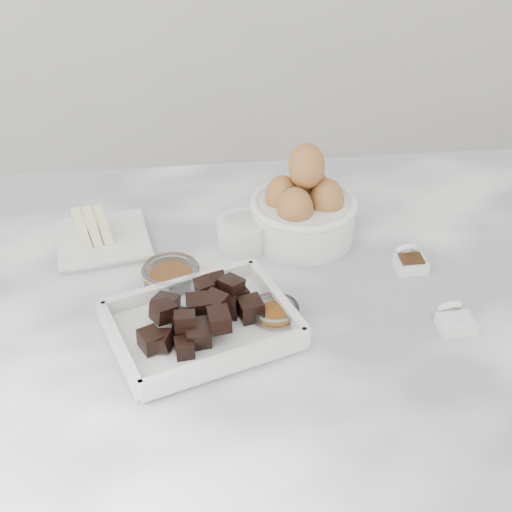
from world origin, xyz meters
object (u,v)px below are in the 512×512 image
Objects in this scene: egg_bowl at (304,208)px; honey_bowl at (171,277)px; vanilla_spoon at (410,260)px; zest_bowl at (275,314)px; sugar_ramekin at (243,232)px; salt_spoon at (455,319)px; chocolate_dish at (202,320)px; butter_plate at (101,235)px.

honey_bowl is (-0.21, -0.11, -0.03)m from egg_bowl.
zest_bowl is at bearing -154.03° from vanilla_spoon.
sugar_ramekin is 0.19m from zest_bowl.
sugar_ramekin is 0.35m from salt_spoon.
salt_spoon is at bearing -40.07° from sugar_ramekin.
chocolate_dish is at bearing -159.24° from vanilla_spoon.
sugar_ramekin is (0.22, -0.03, 0.01)m from butter_plate.
chocolate_dish reaches higher than salt_spoon.
chocolate_dish is 3.53× the size of sugar_ramekin.
vanilla_spoon is at bearing 98.45° from salt_spoon.
honey_bowl is 1.25× the size of zest_bowl.
chocolate_dish is at bearing 176.65° from salt_spoon.
egg_bowl is 0.22m from zest_bowl.
chocolate_dish reaches higher than honey_bowl.
honey_bowl is 0.17m from zest_bowl.
salt_spoon is (0.49, -0.25, -0.01)m from butter_plate.
sugar_ramekin is 0.10m from egg_bowl.
egg_bowl reaches higher than chocolate_dish.
salt_spoon is (0.38, -0.13, -0.01)m from honey_bowl.
butter_plate is at bearing 131.04° from honey_bowl.
salt_spoon is (0.24, -0.03, -0.00)m from zest_bowl.
sugar_ramekin is at bearing -169.54° from egg_bowl.
zest_bowl is (0.10, 0.01, -0.01)m from chocolate_dish.
honey_bowl reaches higher than zest_bowl.
butter_plate is at bearing 152.55° from salt_spoon.
egg_bowl is at bearing 70.60° from zest_bowl.
egg_bowl is 0.24m from honey_bowl.
zest_bowl is 0.25m from vanilla_spoon.
chocolate_dish is 4.90× the size of vanilla_spoon.
salt_spoon is at bearing -55.29° from egg_bowl.
honey_bowl is 0.40m from salt_spoon.
egg_bowl is at bearing 145.43° from vanilla_spoon.
salt_spoon reaches higher than zest_bowl.
egg_bowl is at bearing 52.16° from chocolate_dish.
honey_bowl is at bearing -151.75° from egg_bowl.
honey_bowl and vanilla_spoon have the same top height.
sugar_ramekin is 1.39× the size of vanilla_spoon.
chocolate_dish is 0.28m from egg_bowl.
sugar_ramekin is 0.26m from vanilla_spoon.
butter_plate is 2.03× the size of sugar_ramekin.
egg_bowl is at bearing -2.05° from butter_plate.
salt_spoon is at bearing -81.55° from vanilla_spoon.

